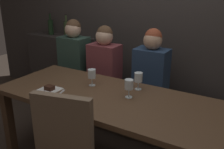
{
  "coord_description": "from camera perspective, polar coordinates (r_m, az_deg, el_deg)",
  "views": [
    {
      "loc": [
        1.03,
        -1.74,
        1.67
      ],
      "look_at": [
        -0.17,
        0.25,
        0.84
      ],
      "focal_mm": 40.59,
      "sensor_mm": 36.0,
      "label": 1
    }
  ],
  "objects": [
    {
      "name": "back_wall_tiled",
      "position": [
        3.14,
        12.38,
        16.12
      ],
      "size": [
        6.0,
        0.12,
        3.0
      ],
      "primitive_type": "cube",
      "color": "#383330",
      "rests_on": "ground"
    },
    {
      "name": "back_counter",
      "position": [
        3.97,
        -11.25,
        1.75
      ],
      "size": [
        1.1,
        0.28,
        0.95
      ],
      "primitive_type": "cube",
      "color": "#2F2B29",
      "rests_on": "ground"
    },
    {
      "name": "dining_table",
      "position": [
        2.26,
        0.44,
        -7.06
      ],
      "size": [
        2.2,
        0.84,
        0.74
      ],
      "color": "#493422",
      "rests_on": "ground"
    },
    {
      "name": "banquette_bench",
      "position": [
        3.01,
        7.3,
        -9.1
      ],
      "size": [
        2.5,
        0.44,
        0.45
      ],
      "color": "#40352A",
      "rests_on": "ground"
    },
    {
      "name": "diner_redhead",
      "position": [
        3.26,
        -8.5,
        4.66
      ],
      "size": [
        0.36,
        0.24,
        0.82
      ],
      "color": "#2D473D",
      "rests_on": "banquette_bench"
    },
    {
      "name": "diner_bearded",
      "position": [
        3.0,
        -1.69,
        3.17
      ],
      "size": [
        0.36,
        0.24,
        0.78
      ],
      "color": "brown",
      "rests_on": "banquette_bench"
    },
    {
      "name": "diner_far_end",
      "position": [
        2.79,
        8.85,
        1.76
      ],
      "size": [
        0.36,
        0.24,
        0.79
      ],
      "color": "navy",
      "rests_on": "banquette_bench"
    },
    {
      "name": "wine_bottle_dark_red",
      "position": [
        3.99,
        -13.65,
        10.45
      ],
      "size": [
        0.08,
        0.08,
        0.33
      ],
      "color": "black",
      "rests_on": "back_counter"
    },
    {
      "name": "wine_bottle_pale_label",
      "position": [
        3.78,
        -10.23,
        10.2
      ],
      "size": [
        0.08,
        0.08,
        0.33
      ],
      "color": "#384728",
      "rests_on": "back_counter"
    },
    {
      "name": "wine_glass_near_right",
      "position": [
        2.35,
        5.97,
        -0.79
      ],
      "size": [
        0.08,
        0.08,
        0.16
      ],
      "color": "silver",
      "rests_on": "dining_table"
    },
    {
      "name": "wine_glass_end_right",
      "position": [
        2.17,
        3.84,
        -2.34
      ],
      "size": [
        0.08,
        0.08,
        0.16
      ],
      "color": "silver",
      "rests_on": "dining_table"
    },
    {
      "name": "wine_glass_far_right",
      "position": [
        2.43,
        -4.57,
        0.09
      ],
      "size": [
        0.08,
        0.08,
        0.16
      ],
      "color": "silver",
      "rests_on": "dining_table"
    },
    {
      "name": "dessert_plate",
      "position": [
        2.41,
        -13.98,
        -3.22
      ],
      "size": [
        0.19,
        0.19,
        0.05
      ],
      "color": "white",
      "rests_on": "dining_table"
    },
    {
      "name": "fork_on_table",
      "position": [
        2.33,
        -11.6,
        -4.2
      ],
      "size": [
        0.06,
        0.17,
        0.01
      ],
      "primitive_type": "cube",
      "rotation": [
        0.0,
        0.0,
        0.28
      ],
      "color": "silver",
      "rests_on": "dining_table"
    }
  ]
}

